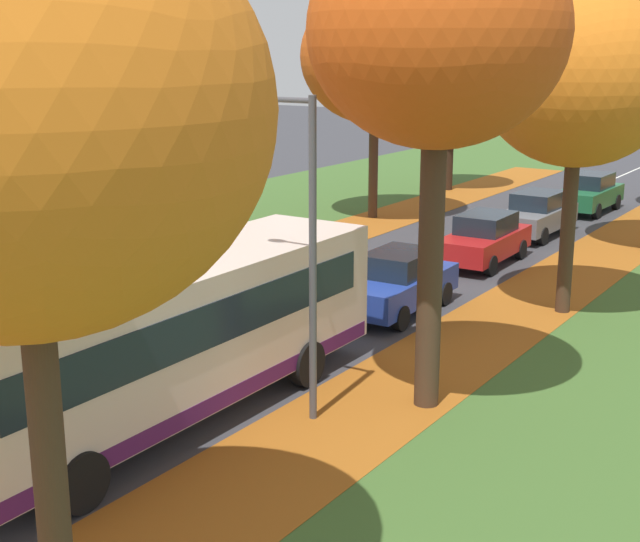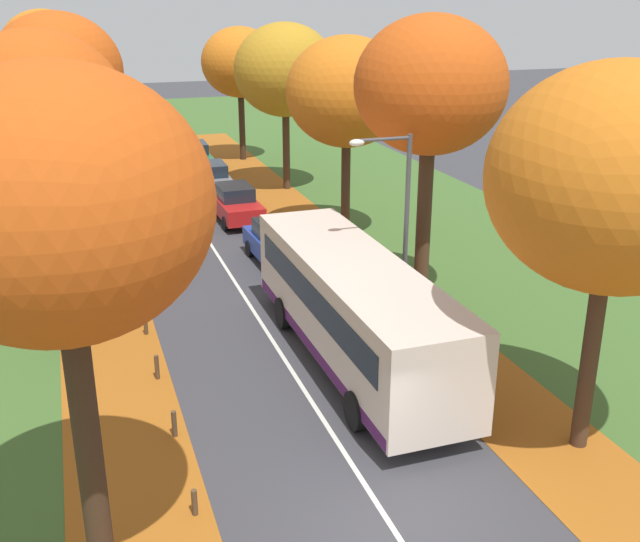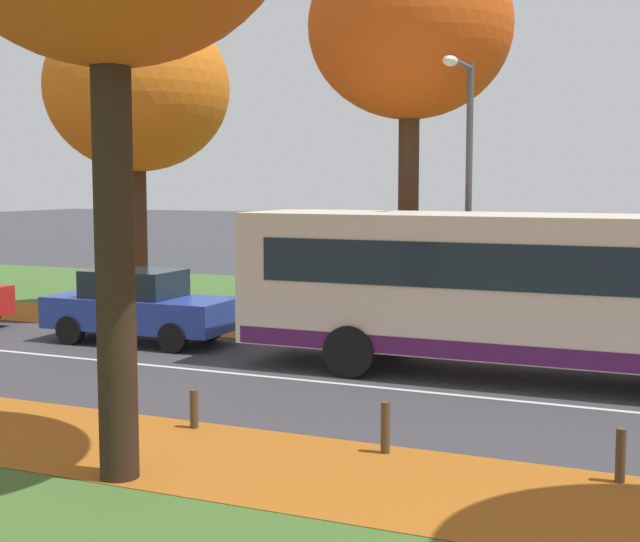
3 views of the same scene
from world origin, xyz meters
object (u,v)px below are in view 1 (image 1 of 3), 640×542
tree_right_near (438,34)px  streetlamp_right (298,222)px  bollard_fifth (113,312)px  tree_right_nearest (20,112)px  car_blue_lead (397,282)px  bollard_fourth (16,341)px  tree_left_far (375,56)px  tree_left_near (24,44)px  tree_left_mid (206,99)px  bus (165,334)px  car_grey_third_in_line (536,214)px  car_red_following (484,239)px  tree_left_distant (452,45)px  car_green_fourth_in_line (589,193)px  tree_right_mid (578,79)px

tree_right_near → streetlamp_right: 4.16m
bollard_fifth → streetlamp_right: streetlamp_right is taller
tree_right_nearest → car_blue_lead: 15.28m
streetlamp_right → bollard_fourth: bearing=-173.5°
tree_left_far → tree_left_near: bearing=-91.9°
tree_left_mid → car_blue_lead: tree_left_mid is taller
tree_left_far → bollard_fifth: size_ratio=15.77×
tree_right_near → bus: 7.30m
tree_right_nearest → car_grey_third_in_line: size_ratio=2.02×
bollard_fifth → streetlamp_right: 8.24m
car_red_following → tree_left_near: bearing=-123.4°
car_blue_lead → car_grey_third_in_line: size_ratio=1.00×
streetlamp_right → tree_right_nearest: bearing=-77.8°
car_blue_lead → tree_right_nearest: bearing=-77.1°
bollard_fifth → streetlamp_right: bearing=-16.4°
tree_left_near → tree_right_nearest: tree_left_near is taller
bollard_fourth → tree_left_near: bearing=129.9°
tree_left_distant → car_green_fourth_in_line: size_ratio=2.11×
tree_left_distant → tree_right_mid: tree_left_distant is taller
tree_left_mid → car_red_following: 9.82m
car_blue_lead → tree_left_near: bearing=-146.5°
tree_right_near → car_red_following: (-3.71, 11.35, -6.22)m
bollard_fourth → tree_right_mid: bearing=48.0°
tree_right_nearest → car_red_following: tree_right_nearest is taller
tree_left_mid → car_red_following: bearing=31.5°
tree_left_distant → car_red_following: size_ratio=2.11×
tree_left_far → car_red_following: bearing=-35.0°
car_blue_lead → car_grey_third_in_line: same height
bollard_fourth → tree_right_near: bearing=16.2°
tree_right_nearest → tree_left_mid: bearing=125.1°
tree_left_far → car_red_following: tree_left_far is taller
car_blue_lead → bollard_fifth: bearing=-139.0°
tree_left_distant → bollard_fifth: 24.97m
tree_left_distant → bollard_fourth: bearing=-85.4°
tree_left_distant → tree_right_near: 26.78m
tree_right_nearest → bus: tree_right_nearest is taller
tree_right_mid → car_red_following: size_ratio=1.94×
tree_right_nearest → tree_right_near: size_ratio=0.93×
tree_left_mid → streetlamp_right: tree_left_mid is taller
car_grey_third_in_line → car_red_following: bearing=-88.6°
tree_right_near → car_red_following: bearing=108.1°
tree_left_near → tree_left_distant: size_ratio=1.00×
tree_left_far → bus: size_ratio=0.87×
tree_right_nearest → tree_right_near: (0.27, 8.82, 0.84)m
tree_left_far → bus: (6.97, -19.57, -4.68)m
tree_right_nearest → tree_right_mid: bearing=88.5°
tree_left_far → tree_right_mid: size_ratio=1.10×
bollard_fourth → car_red_following: size_ratio=0.16×
tree_right_nearest → car_red_following: bearing=99.7°
tree_right_near → tree_left_far: bearing=123.3°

